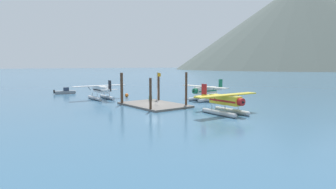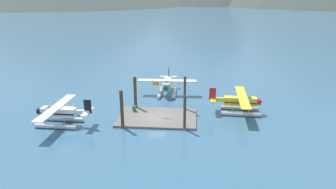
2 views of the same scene
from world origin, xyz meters
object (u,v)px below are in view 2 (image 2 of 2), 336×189
(seaplane_cream_bow_centre, at_px, (167,86))
(seaplane_white_port_aft, at_px, (59,114))
(flagpole, at_px, (154,93))
(mooring_buoy, at_px, (74,107))
(fuel_drum, at_px, (134,108))
(seaplane_yellow_stbd_fwd, at_px, (240,103))

(seaplane_cream_bow_centre, distance_m, seaplane_white_port_aft, 19.94)
(flagpole, bearing_deg, seaplane_white_port_aft, -160.36)
(mooring_buoy, bearing_deg, seaplane_cream_bow_centre, 31.98)
(fuel_drum, bearing_deg, mooring_buoy, 175.98)
(flagpole, height_order, seaplane_yellow_stbd_fwd, flagpole)
(mooring_buoy, distance_m, seaplane_cream_bow_centre, 16.48)
(fuel_drum, height_order, mooring_buoy, fuel_drum)
(seaplane_yellow_stbd_fwd, relative_size, seaplane_white_port_aft, 1.00)
(flagpole, relative_size, seaplane_cream_bow_centre, 0.49)
(fuel_drum, bearing_deg, seaplane_yellow_stbd_fwd, 4.48)
(fuel_drum, xyz_separation_m, seaplane_white_port_aft, (-9.47, -5.08, 0.84))
(flagpole, height_order, seaplane_white_port_aft, flagpole)
(fuel_drum, xyz_separation_m, seaplane_yellow_stbd_fwd, (15.96, 1.25, 0.84))
(seaplane_cream_bow_centre, xyz_separation_m, seaplane_yellow_stbd_fwd, (11.70, -8.13, 0.00))
(seaplane_cream_bow_centre, relative_size, seaplane_yellow_stbd_fwd, 1.00)
(mooring_buoy, bearing_deg, seaplane_white_port_aft, -87.89)
(seaplane_yellow_stbd_fwd, bearing_deg, fuel_drum, -175.52)
(mooring_buoy, bearing_deg, seaplane_yellow_stbd_fwd, 1.27)
(seaplane_yellow_stbd_fwd, distance_m, seaplane_white_port_aft, 26.20)
(mooring_buoy, relative_size, seaplane_yellow_stbd_fwd, 0.07)
(mooring_buoy, bearing_deg, flagpole, -5.64)
(fuel_drum, xyz_separation_m, mooring_buoy, (-9.68, 0.68, -0.36))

